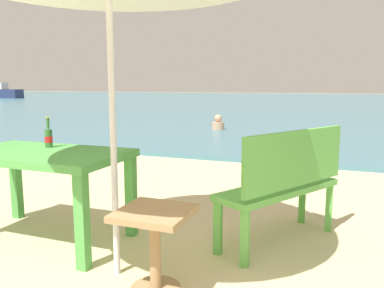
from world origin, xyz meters
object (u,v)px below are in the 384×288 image
Objects in this scene: bench_green_right at (286,180)px; swimmer_person at (218,124)px; picnic_table_green at (42,164)px; beer_bottle_amber at (49,137)px; side_table_wood at (155,239)px; boat_ferry at (3,92)px.

swimmer_person is (-2.75, 7.08, -0.30)m from bench_green_right.
bench_green_right reaches higher than picnic_table_green.
picnic_table_green is at bearing -161.96° from bench_green_right.
bench_green_right is at bearing -68.78° from swimmer_person.
picnic_table_green is 0.28m from beer_bottle_amber.
picnic_table_green is 7.76m from swimmer_person.
beer_bottle_amber reaches higher than picnic_table_green.
beer_bottle_amber is at bearing -167.50° from bench_green_right.
bench_green_right is at bearing 58.24° from side_table_wood.
picnic_table_green is 2.01m from bench_green_right.
beer_bottle_amber is at bearing 155.09° from side_table_wood.
swimmer_person is at bearing 96.26° from picnic_table_green.
beer_bottle_amber is 0.07× the size of boat_ferry.
bench_green_right is (0.65, 1.05, 0.19)m from side_table_wood.
boat_ferry is at bearing 137.31° from beer_bottle_amber.
boat_ferry is (-26.88, 24.79, -0.27)m from beer_bottle_amber.
picnic_table_green is at bearing -42.82° from boat_ferry.
boat_ferry reaches higher than side_table_wood.
beer_bottle_amber is 7.58m from swimmer_person.
boat_ferry reaches higher than beer_bottle_amber.
side_table_wood is at bearing -24.91° from beer_bottle_amber.
beer_bottle_amber is (-0.07, 0.18, 0.20)m from picnic_table_green.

